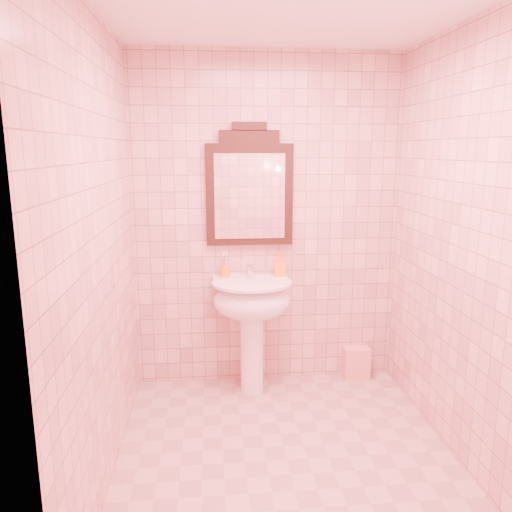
{
  "coord_description": "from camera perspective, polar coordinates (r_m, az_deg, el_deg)",
  "views": [
    {
      "loc": [
        -0.43,
        -2.6,
        1.8
      ],
      "look_at": [
        -0.13,
        0.55,
        1.12
      ],
      "focal_mm": 35.0,
      "sensor_mm": 36.0,
      "label": 1
    }
  ],
  "objects": [
    {
      "name": "floor",
      "position": [
        3.19,
        3.57,
        -22.23
      ],
      "size": [
        2.2,
        2.2,
        0.0
      ],
      "primitive_type": "plane",
      "color": "#C5A48E",
      "rests_on": "ground"
    },
    {
      "name": "soap_dispenser",
      "position": [
        3.75,
        2.76,
        -0.99
      ],
      "size": [
        0.09,
        0.09,
        0.18
      ],
      "primitive_type": "imported",
      "rotation": [
        0.0,
        0.0,
        -0.1
      ],
      "color": "orange",
      "rests_on": "pedestal_sink"
    },
    {
      "name": "back_wall",
      "position": [
        3.77,
        1.25,
        3.7
      ],
      "size": [
        2.0,
        0.02,
        2.5
      ],
      "primitive_type": "cube",
      "color": "beige",
      "rests_on": "floor"
    },
    {
      "name": "faucet",
      "position": [
        3.73,
        -0.65,
        -1.55
      ],
      "size": [
        0.04,
        0.16,
        0.11
      ],
      "color": "white",
      "rests_on": "pedestal_sink"
    },
    {
      "name": "mirror",
      "position": [
        3.7,
        -0.75,
        7.63
      ],
      "size": [
        0.64,
        0.06,
        0.9
      ],
      "color": "black",
      "rests_on": "back_wall"
    },
    {
      "name": "towel",
      "position": [
        4.17,
        11.38,
        -11.83
      ],
      "size": [
        0.21,
        0.14,
        0.25
      ],
      "primitive_type": "cube",
      "rotation": [
        0.0,
        0.0,
        -0.03
      ],
      "color": "#F0B08D",
      "rests_on": "floor"
    },
    {
      "name": "pedestal_sink",
      "position": [
        3.67,
        -0.47,
        -5.98
      ],
      "size": [
        0.58,
        0.58,
        0.86
      ],
      "color": "white",
      "rests_on": "floor"
    },
    {
      "name": "toothbrush_cup",
      "position": [
        3.73,
        -3.56,
        -1.72
      ],
      "size": [
        0.07,
        0.07,
        0.17
      ],
      "rotation": [
        0.0,
        0.0,
        0.21
      ],
      "color": "orange",
      "rests_on": "pedestal_sink"
    }
  ]
}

